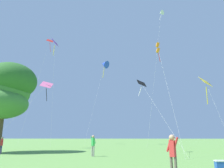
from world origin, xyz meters
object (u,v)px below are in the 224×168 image
at_px(kite_orange_box, 158,49).
at_px(person_near_tree, 173,152).
at_px(kite_black_large, 142,86).
at_px(kite_purple_streamer, 55,46).
at_px(tree_right_cluster, 6,92).
at_px(person_foreground_watcher, 93,144).
at_px(kite_blue_delta, 104,64).
at_px(picnic_cooler, 221,165).
at_px(kite_white_distant, 161,13).
at_px(kite_yellow_diamond, 206,86).
at_px(kite_red_high, 49,46).
at_px(person_far_back, 2,144).
at_px(kite_pink_low, 46,88).

distance_m(kite_orange_box, person_near_tree, 16.08).
distance_m(kite_black_large, kite_purple_streamer, 30.01).
relative_size(person_near_tree, tree_right_cluster, 0.17).
bearing_deg(person_foreground_watcher, tree_right_cluster, 160.45).
xyz_separation_m(kite_blue_delta, picnic_cooler, (9.94, -35.27, -17.97)).
relative_size(kite_white_distant, kite_orange_box, 2.15).
height_order(kite_white_distant, kite_yellow_diamond, kite_white_distant).
bearing_deg(person_near_tree, kite_blue_delta, 100.29).
bearing_deg(kite_red_high, kite_purple_streamer, -58.63).
height_order(kite_purple_streamer, person_foreground_watcher, kite_purple_streamer).
distance_m(kite_white_distant, person_far_back, 33.88).
bearing_deg(kite_purple_streamer, person_far_back, -80.45).
bearing_deg(picnic_cooler, kite_purple_streamer, 123.61).
bearing_deg(kite_red_high, person_far_back, -75.36).
bearing_deg(person_far_back, kite_white_distant, 40.11).
relative_size(kite_white_distant, kite_purple_streamer, 1.07).
bearing_deg(person_foreground_watcher, kite_orange_box, 23.86).
bearing_deg(kite_blue_delta, person_near_tree, -79.71).
xyz_separation_m(kite_yellow_diamond, tree_right_cluster, (-24.06, -5.41, -1.52)).
height_order(kite_yellow_diamond, kite_purple_streamer, kite_purple_streamer).
bearing_deg(kite_pink_low, kite_white_distant, 16.63).
xyz_separation_m(kite_blue_delta, person_far_back, (-6.99, -26.75, -17.22)).
bearing_deg(kite_red_high, kite_orange_box, -50.09).
relative_size(kite_white_distant, person_foreground_watcher, 14.11).
bearing_deg(person_near_tree, kite_black_large, 90.12).
distance_m(kite_white_distant, kite_pink_low, 25.09).
xyz_separation_m(kite_white_distant, picnic_cooler, (-1.90, -24.38, -24.03)).
bearing_deg(kite_yellow_diamond, person_foreground_watcher, -145.52).
height_order(kite_pink_low, kite_purple_streamer, kite_purple_streamer).
bearing_deg(kite_red_high, tree_right_cluster, -77.30).
distance_m(kite_yellow_diamond, person_foreground_watcher, 17.69).
height_order(kite_white_distant, kite_pink_low, kite_white_distant).
relative_size(kite_white_distant, kite_blue_delta, 1.29).
bearing_deg(kite_pink_low, kite_black_large, -26.96).
bearing_deg(kite_red_high, kite_pink_low, -68.30).
bearing_deg(person_far_back, person_near_tree, -39.49).
height_order(kite_black_large, person_far_back, kite_black_large).
height_order(kite_yellow_diamond, tree_right_cluster, tree_right_cluster).
height_order(kite_black_large, person_near_tree, kite_black_large).
bearing_deg(person_foreground_watcher, person_far_back, 169.55).
relative_size(kite_purple_streamer, person_near_tree, 13.66).
bearing_deg(picnic_cooler, person_far_back, 153.28).
bearing_deg(person_far_back, kite_red_high, 104.64).
relative_size(kite_orange_box, person_far_back, 7.08).
distance_m(person_near_tree, tree_right_cluster, 21.28).
distance_m(kite_red_high, kite_black_large, 37.55).
xyz_separation_m(kite_red_high, kite_black_large, (21.41, -25.68, -17.10)).
distance_m(kite_pink_low, person_near_tree, 26.99).
xyz_separation_m(kite_yellow_diamond, picnic_cooler, (-5.63, -16.02, -7.83)).
distance_m(kite_purple_streamer, person_far_back, 30.72).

